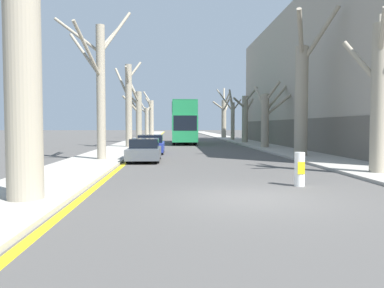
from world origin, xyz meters
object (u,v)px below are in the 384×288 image
(street_tree_right_4, at_px, (232,116))
(street_tree_right_5, at_px, (224,116))
(street_tree_left_5, at_px, (151,116))
(street_tree_right_3, at_px, (245,117))
(parked_car_0, at_px, (145,150))
(street_tree_left_1, at_px, (100,82))
(double_decker_bus, at_px, (184,120))
(traffic_bollard, at_px, (300,169))
(street_tree_right_0, at_px, (380,91))
(street_tree_right_1, at_px, (302,94))
(street_tree_left_4, at_px, (146,120))
(street_tree_right_2, at_px, (267,116))
(street_tree_left_0, at_px, (23,39))
(street_tree_left_2, at_px, (128,103))
(parked_car_1, at_px, (151,145))
(street_tree_left_3, at_px, (138,113))

(street_tree_right_4, distance_m, street_tree_right_5, 9.18)
(street_tree_left_5, height_order, street_tree_right_3, street_tree_left_5)
(street_tree_right_5, bearing_deg, parked_car_0, -104.46)
(street_tree_left_1, relative_size, double_decker_bus, 0.85)
(street_tree_left_5, bearing_deg, traffic_bollard, -81.94)
(street_tree_right_0, xyz_separation_m, street_tree_right_1, (-0.07, 8.57, 0.63))
(street_tree_left_4, bearing_deg, parked_car_0, -86.17)
(street_tree_right_1, relative_size, double_decker_bus, 0.89)
(street_tree_right_2, bearing_deg, street_tree_left_0, -117.99)
(parked_car_0, bearing_deg, double_decker_bus, 82.12)
(street_tree_right_4, xyz_separation_m, traffic_bollard, (-3.72, -36.87, -2.61))
(street_tree_left_4, xyz_separation_m, street_tree_right_1, (12.01, -33.96, 1.15))
(street_tree_left_0, bearing_deg, street_tree_right_2, 62.01)
(street_tree_right_3, height_order, traffic_bollard, street_tree_right_3)
(street_tree_left_0, xyz_separation_m, street_tree_left_2, (-0.15, 23.55, -0.17))
(street_tree_left_1, bearing_deg, street_tree_right_4, 66.92)
(street_tree_left_0, height_order, traffic_bollard, street_tree_left_0)
(street_tree_left_0, relative_size, street_tree_left_2, 1.13)
(street_tree_left_0, bearing_deg, traffic_bollard, 16.54)
(street_tree_left_0, xyz_separation_m, street_tree_left_5, (-0.17, 58.52, -0.42))
(parked_car_1, bearing_deg, street_tree_left_5, 93.17)
(street_tree_left_3, bearing_deg, street_tree_right_2, -45.60)
(street_tree_right_2, distance_m, street_tree_right_5, 26.20)
(street_tree_right_3, bearing_deg, traffic_bollard, -97.63)
(street_tree_left_4, xyz_separation_m, street_tree_right_4, (11.79, -8.13, 0.37))
(street_tree_left_4, bearing_deg, street_tree_right_1, -70.53)
(street_tree_left_0, height_order, parked_car_1, street_tree_left_0)
(street_tree_right_3, xyz_separation_m, street_tree_right_4, (-0.13, 8.12, 0.30))
(traffic_bollard, bearing_deg, street_tree_left_4, 100.17)
(street_tree_right_0, xyz_separation_m, parked_car_1, (-9.66, 12.15, -2.68))
(street_tree_left_1, relative_size, street_tree_right_1, 0.96)
(street_tree_left_0, bearing_deg, street_tree_right_5, 76.38)
(street_tree_left_3, relative_size, parked_car_0, 1.80)
(street_tree_left_2, relative_size, street_tree_right_2, 1.36)
(parked_car_1, bearing_deg, double_decker_bus, 79.02)
(street_tree_left_2, xyz_separation_m, street_tree_left_5, (-0.02, 34.97, -0.25))
(street_tree_right_1, bearing_deg, street_tree_left_2, 139.34)
(parked_car_0, bearing_deg, parked_car_1, 90.00)
(street_tree_left_4, xyz_separation_m, street_tree_right_0, (12.08, -42.53, 0.52))
(street_tree_left_0, bearing_deg, street_tree_left_5, 90.16)
(street_tree_right_5, relative_size, double_decker_bus, 0.79)
(street_tree_left_0, distance_m, street_tree_right_0, 12.76)
(street_tree_right_3, xyz_separation_m, parked_car_1, (-9.50, -14.13, -2.24))
(street_tree_right_3, distance_m, street_tree_right_4, 8.13)
(street_tree_left_1, distance_m, street_tree_right_2, 16.25)
(street_tree_left_1, height_order, street_tree_right_5, street_tree_left_1)
(street_tree_right_0, xyz_separation_m, street_tree_right_2, (-0.02, 17.38, -0.49))
(street_tree_left_2, distance_m, street_tree_right_2, 12.06)
(street_tree_right_1, relative_size, street_tree_right_3, 1.48)
(street_tree_left_3, height_order, street_tree_right_4, street_tree_left_3)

